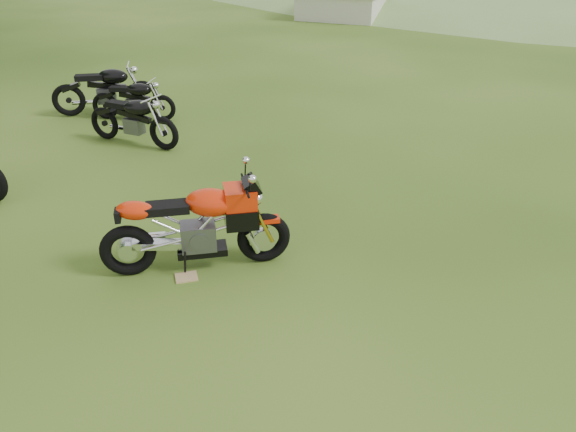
% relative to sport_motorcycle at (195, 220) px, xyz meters
% --- Properties ---
extents(ground, '(120.00, 120.00, 0.00)m').
position_rel_sport_motorcycle_xyz_m(ground, '(1.13, 0.02, -0.62)').
color(ground, '#28490F').
rests_on(ground, ground).
extents(sport_motorcycle, '(2.11, 1.12, 1.23)m').
position_rel_sport_motorcycle_xyz_m(sport_motorcycle, '(0.00, 0.00, 0.00)').
color(sport_motorcycle, red).
rests_on(sport_motorcycle, ground).
extents(plywood_board, '(0.30, 0.28, 0.02)m').
position_rel_sport_motorcycle_xyz_m(plywood_board, '(-0.08, -0.24, -0.61)').
color(plywood_board, tan).
rests_on(plywood_board, ground).
extents(vintage_moto_a, '(1.91, 1.00, 0.98)m').
position_rel_sport_motorcycle_xyz_m(vintage_moto_a, '(-2.23, 3.90, -0.12)').
color(vintage_moto_a, black).
rests_on(vintage_moto_a, ground).
extents(vintage_moto_c, '(2.13, 1.10, 1.10)m').
position_rel_sport_motorcycle_xyz_m(vintage_moto_c, '(-3.47, 5.61, -0.07)').
color(vintage_moto_c, black).
rests_on(vintage_moto_c, ground).
extents(vintage_moto_d, '(1.69, 0.39, 0.89)m').
position_rel_sport_motorcycle_xyz_m(vintage_moto_d, '(-2.75, 5.29, -0.17)').
color(vintage_moto_d, black).
rests_on(vintage_moto_d, ground).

